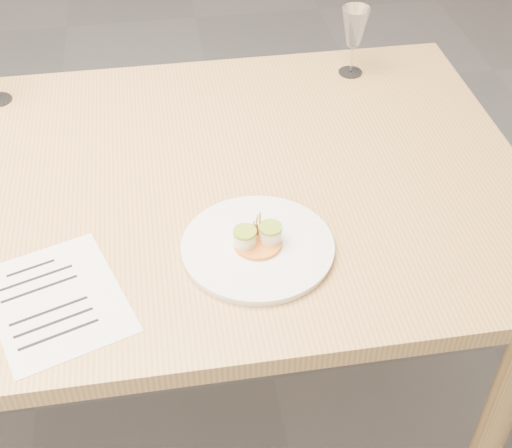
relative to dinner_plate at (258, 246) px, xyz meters
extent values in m
plane|color=slate|center=(-0.58, 0.24, -0.76)|extent=(7.00, 7.00, 0.00)
cylinder|color=tan|center=(0.52, -0.16, -0.41)|extent=(0.07, 0.07, 0.71)
cylinder|color=tan|center=(0.52, 0.64, -0.41)|extent=(0.07, 0.07, 0.71)
cylinder|color=white|center=(0.00, 0.00, 0.00)|extent=(0.29, 0.29, 0.01)
cylinder|color=white|center=(0.00, 0.00, 0.00)|extent=(0.29, 0.29, 0.01)
cylinder|color=orange|center=(0.00, 0.00, 0.01)|extent=(0.09, 0.09, 0.01)
cylinder|color=#FCF3CE|center=(-0.02, 0.00, 0.03)|extent=(0.04, 0.04, 0.03)
cylinder|color=#FCF3CE|center=(0.02, 0.00, 0.03)|extent=(0.04, 0.04, 0.03)
cylinder|color=#98B432|center=(-0.02, 0.00, 0.04)|extent=(0.04, 0.04, 0.01)
cylinder|color=#98B432|center=(0.02, 0.00, 0.04)|extent=(0.04, 0.04, 0.01)
cylinder|color=tan|center=(0.06, -0.05, 0.00)|extent=(0.04, 0.04, 0.00)
cube|color=white|center=(-0.37, -0.07, -0.01)|extent=(0.30, 0.33, 0.00)
cube|color=black|center=(-0.42, 0.02, -0.01)|extent=(0.09, 0.03, 0.00)
cube|color=black|center=(-0.41, -0.01, -0.01)|extent=(0.13, 0.05, 0.00)
cube|color=black|center=(-0.40, -0.04, -0.01)|extent=(0.13, 0.05, 0.00)
cube|color=black|center=(-0.38, -0.09, -0.01)|extent=(0.13, 0.05, 0.00)
cube|color=black|center=(-0.37, -0.12, -0.01)|extent=(0.13, 0.05, 0.00)
cube|color=black|center=(-0.36, -0.15, -0.01)|extent=(0.13, 0.05, 0.00)
cylinder|color=white|center=(0.34, 0.62, -0.01)|extent=(0.06, 0.06, 0.00)
cylinder|color=white|center=(0.34, 0.62, 0.03)|extent=(0.01, 0.01, 0.08)
cone|color=white|center=(0.34, 0.62, 0.12)|extent=(0.07, 0.07, 0.10)
camera|label=1|loc=(-0.16, -0.96, 0.93)|focal=50.00mm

